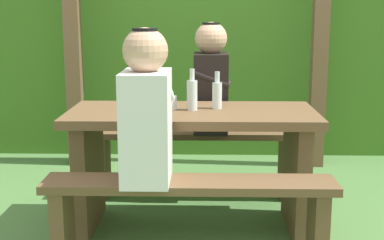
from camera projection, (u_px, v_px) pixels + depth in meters
ground_plane at (192, 227)px, 3.21m from camera, size 12.00×12.00×0.00m
hedge_backdrop at (197, 38)px, 5.14m from camera, size 6.40×1.10×1.99m
pergola_post_left at (72, 31)px, 4.31m from camera, size 0.12×0.12×2.19m
pergola_post_right at (320, 31)px, 4.26m from camera, size 0.12×0.12×2.19m
picnic_table at (192, 148)px, 3.11m from camera, size 1.40×0.64×0.70m
bench_near at (189, 207)px, 2.61m from camera, size 1.40×0.24×0.46m
bench_far at (194, 150)px, 3.67m from camera, size 1.40×0.24×0.46m
person_white_shirt at (146, 112)px, 2.53m from camera, size 0.25×0.35×0.72m
person_black_coat at (211, 82)px, 3.57m from camera, size 0.25×0.35×0.72m
drinking_glass at (171, 103)px, 3.08m from camera, size 0.07×0.07×0.08m
bottle_left at (192, 94)px, 3.06m from camera, size 0.06×0.06×0.23m
bottle_right at (217, 94)px, 3.11m from camera, size 0.06×0.06×0.21m
cell_phone at (136, 111)px, 3.03m from camera, size 0.11×0.16×0.01m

